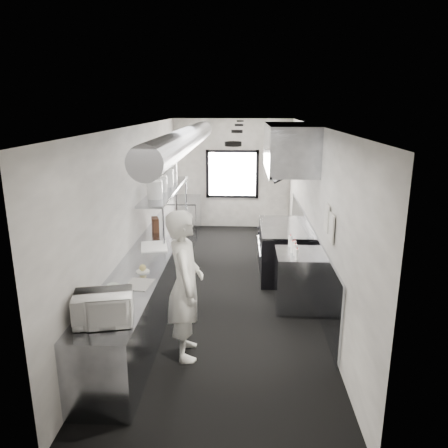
# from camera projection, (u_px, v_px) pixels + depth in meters

# --- Properties ---
(floor) EXTENTS (3.00, 8.00, 0.01)m
(floor) POSITION_uv_depth(u_px,v_px,m) (226.00, 287.00, 7.70)
(floor) COLOR black
(floor) RESTS_ON ground
(ceiling) EXTENTS (3.00, 8.00, 0.01)m
(ceiling) POSITION_uv_depth(u_px,v_px,m) (226.00, 126.00, 6.96)
(ceiling) COLOR silver
(ceiling) RESTS_ON wall_back
(wall_back) EXTENTS (3.00, 0.02, 2.80)m
(wall_back) POSITION_uv_depth(u_px,v_px,m) (232.00, 174.00, 11.18)
(wall_back) COLOR silver
(wall_back) RESTS_ON floor
(wall_front) EXTENTS (3.00, 0.02, 2.80)m
(wall_front) POSITION_uv_depth(u_px,v_px,m) (204.00, 327.00, 3.48)
(wall_front) COLOR silver
(wall_front) RESTS_ON floor
(wall_left) EXTENTS (0.02, 8.00, 2.80)m
(wall_left) POSITION_uv_depth(u_px,v_px,m) (138.00, 209.00, 7.40)
(wall_left) COLOR silver
(wall_left) RESTS_ON floor
(wall_right) EXTENTS (0.02, 8.00, 2.80)m
(wall_right) POSITION_uv_depth(u_px,v_px,m) (315.00, 211.00, 7.26)
(wall_right) COLOR silver
(wall_right) RESTS_ON floor
(wall_cladding) EXTENTS (0.03, 5.50, 1.10)m
(wall_cladding) POSITION_uv_depth(u_px,v_px,m) (309.00, 253.00, 7.78)
(wall_cladding) COLOR gray
(wall_cladding) RESTS_ON wall_right
(hvac_duct) EXTENTS (0.40, 6.40, 0.40)m
(hvac_duct) POSITION_uv_depth(u_px,v_px,m) (186.00, 139.00, 7.44)
(hvac_duct) COLOR gray
(hvac_duct) RESTS_ON ceiling
(service_window) EXTENTS (1.36, 0.05, 1.25)m
(service_window) POSITION_uv_depth(u_px,v_px,m) (232.00, 174.00, 11.15)
(service_window) COLOR silver
(service_window) RESTS_ON wall_back
(exhaust_hood) EXTENTS (0.81, 2.20, 0.88)m
(exhaust_hood) POSITION_uv_depth(u_px,v_px,m) (289.00, 148.00, 7.69)
(exhaust_hood) COLOR gray
(exhaust_hood) RESTS_ON ceiling
(prep_counter) EXTENTS (0.70, 6.00, 0.90)m
(prep_counter) POSITION_uv_depth(u_px,v_px,m) (155.00, 273.00, 7.15)
(prep_counter) COLOR gray
(prep_counter) RESTS_ON floor
(pass_shelf) EXTENTS (0.45, 3.00, 0.68)m
(pass_shelf) POSITION_uv_depth(u_px,v_px,m) (166.00, 191.00, 8.31)
(pass_shelf) COLOR gray
(pass_shelf) RESTS_ON prep_counter
(range) EXTENTS (0.88, 1.60, 0.94)m
(range) POSITION_uv_depth(u_px,v_px,m) (282.00, 250.00, 8.20)
(range) COLOR black
(range) RESTS_ON floor
(bottle_station) EXTENTS (0.65, 0.80, 0.90)m
(bottle_station) POSITION_uv_depth(u_px,v_px,m) (296.00, 280.00, 6.85)
(bottle_station) COLOR gray
(bottle_station) RESTS_ON floor
(far_work_table) EXTENTS (0.70, 1.20, 0.90)m
(far_work_table) POSITION_uv_depth(u_px,v_px,m) (185.00, 217.00, 10.71)
(far_work_table) COLOR gray
(far_work_table) RESTS_ON floor
(notice_sheet_a) EXTENTS (0.02, 0.28, 0.38)m
(notice_sheet_a) POSITION_uv_depth(u_px,v_px,m) (327.00, 218.00, 6.05)
(notice_sheet_a) COLOR silver
(notice_sheet_a) RESTS_ON wall_right
(notice_sheet_b) EXTENTS (0.02, 0.28, 0.38)m
(notice_sheet_b) POSITION_uv_depth(u_px,v_px,m) (331.00, 228.00, 5.73)
(notice_sheet_b) COLOR silver
(notice_sheet_b) RESTS_ON wall_right
(line_cook) EXTENTS (0.57, 0.77, 1.92)m
(line_cook) POSITION_uv_depth(u_px,v_px,m) (185.00, 285.00, 5.39)
(line_cook) COLOR silver
(line_cook) RESTS_ON floor
(microwave) EXTENTS (0.63, 0.53, 0.33)m
(microwave) POSITION_uv_depth(u_px,v_px,m) (103.00, 308.00, 4.54)
(microwave) COLOR white
(microwave) RESTS_ON prep_counter
(deli_tub_a) EXTENTS (0.13, 0.13, 0.09)m
(deli_tub_a) POSITION_uv_depth(u_px,v_px,m) (102.00, 300.00, 5.02)
(deli_tub_a) COLOR beige
(deli_tub_a) RESTS_ON prep_counter
(deli_tub_b) EXTENTS (0.15, 0.15, 0.10)m
(deli_tub_b) POSITION_uv_depth(u_px,v_px,m) (113.00, 288.00, 5.31)
(deli_tub_b) COLOR beige
(deli_tub_b) RESTS_ON prep_counter
(newspaper) EXTENTS (0.36, 0.42, 0.01)m
(newspaper) POSITION_uv_depth(u_px,v_px,m) (139.00, 284.00, 5.55)
(newspaper) COLOR beige
(newspaper) RESTS_ON prep_counter
(small_plate) EXTENTS (0.22, 0.22, 0.02)m
(small_plate) POSITION_uv_depth(u_px,v_px,m) (143.00, 271.00, 5.97)
(small_plate) COLOR silver
(small_plate) RESTS_ON prep_counter
(pastry) EXTENTS (0.09, 0.09, 0.09)m
(pastry) POSITION_uv_depth(u_px,v_px,m) (143.00, 268.00, 5.95)
(pastry) COLOR #DAC772
(pastry) RESTS_ON small_plate
(cutting_board) EXTENTS (0.53, 0.63, 0.02)m
(cutting_board) POSITION_uv_depth(u_px,v_px,m) (154.00, 246.00, 7.02)
(cutting_board) COLOR white
(cutting_board) RESTS_ON prep_counter
(knife_block) EXTENTS (0.18, 0.26, 0.26)m
(knife_block) POSITION_uv_depth(u_px,v_px,m) (155.00, 225.00, 7.85)
(knife_block) COLOR #4D261B
(knife_block) RESTS_ON prep_counter
(plate_stack_a) EXTENTS (0.34, 0.34, 0.30)m
(plate_stack_a) POSITION_uv_depth(u_px,v_px,m) (155.00, 190.00, 7.40)
(plate_stack_a) COLOR silver
(plate_stack_a) RESTS_ON pass_shelf
(plate_stack_b) EXTENTS (0.26, 0.26, 0.29)m
(plate_stack_b) POSITION_uv_depth(u_px,v_px,m) (161.00, 184.00, 7.99)
(plate_stack_b) COLOR silver
(plate_stack_b) RESTS_ON pass_shelf
(plate_stack_c) EXTENTS (0.25, 0.25, 0.34)m
(plate_stack_c) POSITION_uv_depth(u_px,v_px,m) (167.00, 178.00, 8.49)
(plate_stack_c) COLOR silver
(plate_stack_c) RESTS_ON pass_shelf
(plate_stack_d) EXTENTS (0.32, 0.32, 0.41)m
(plate_stack_d) POSITION_uv_depth(u_px,v_px,m) (171.00, 172.00, 8.98)
(plate_stack_d) COLOR silver
(plate_stack_d) RESTS_ON pass_shelf
(squeeze_bottle_a) EXTENTS (0.07, 0.07, 0.17)m
(squeeze_bottle_a) POSITION_uv_depth(u_px,v_px,m) (297.00, 254.00, 6.42)
(squeeze_bottle_a) COLOR white
(squeeze_bottle_a) RESTS_ON bottle_station
(squeeze_bottle_b) EXTENTS (0.06, 0.06, 0.18)m
(squeeze_bottle_b) POSITION_uv_depth(u_px,v_px,m) (295.00, 250.00, 6.61)
(squeeze_bottle_b) COLOR white
(squeeze_bottle_b) RESTS_ON bottle_station
(squeeze_bottle_c) EXTENTS (0.07, 0.07, 0.18)m
(squeeze_bottle_c) POSITION_uv_depth(u_px,v_px,m) (293.00, 247.00, 6.73)
(squeeze_bottle_c) COLOR white
(squeeze_bottle_c) RESTS_ON bottle_station
(squeeze_bottle_d) EXTENTS (0.06, 0.06, 0.16)m
(squeeze_bottle_d) POSITION_uv_depth(u_px,v_px,m) (295.00, 246.00, 6.82)
(squeeze_bottle_d) COLOR white
(squeeze_bottle_d) RESTS_ON bottle_station
(squeeze_bottle_e) EXTENTS (0.08, 0.08, 0.18)m
(squeeze_bottle_e) POSITION_uv_depth(u_px,v_px,m) (290.00, 241.00, 7.02)
(squeeze_bottle_e) COLOR white
(squeeze_bottle_e) RESTS_ON bottle_station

